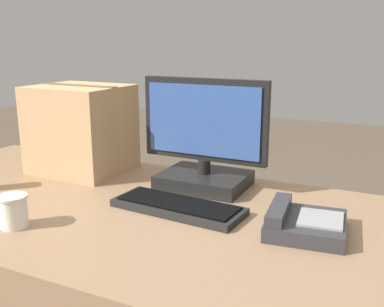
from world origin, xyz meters
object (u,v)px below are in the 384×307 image
object	(u,v)px
paper_cup_right	(13,211)
cardboard_box	(81,129)
desk_phone	(303,223)
monitor	(204,148)
keyboard	(178,206)

from	to	relation	value
paper_cup_right	cardboard_box	size ratio (longest dim) A/B	0.26
desk_phone	paper_cup_right	distance (m)	0.79
monitor	keyboard	xyz separation A→B (m)	(0.02, -0.24, -0.13)
keyboard	cardboard_box	world-z (taller)	cardboard_box
desk_phone	cardboard_box	world-z (taller)	cardboard_box
keyboard	desk_phone	world-z (taller)	desk_phone
desk_phone	cardboard_box	size ratio (longest dim) A/B	0.67
keyboard	cardboard_box	distance (m)	0.60
monitor	paper_cup_right	world-z (taller)	monitor
keyboard	cardboard_box	xyz separation A→B (m)	(-0.54, 0.22, 0.15)
monitor	cardboard_box	size ratio (longest dim) A/B	1.29
monitor	cardboard_box	world-z (taller)	monitor
desk_phone	keyboard	bearing A→B (deg)	175.06
desk_phone	monitor	bearing A→B (deg)	143.34
keyboard	monitor	bearing A→B (deg)	99.75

